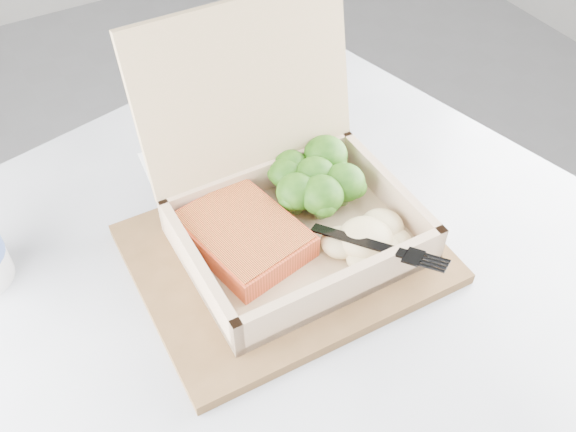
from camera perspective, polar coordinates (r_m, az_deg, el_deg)
cafe_table at (r=0.83m, az=-0.42°, el=-12.55°), size 0.86×0.86×0.70m
serving_tray at (r=0.69m, az=-0.23°, el=-3.35°), size 0.32×0.26×0.01m
takeout_container at (r=0.67m, az=-0.64°, el=2.63°), size 0.24×0.23×0.22m
salmon_fillet at (r=0.67m, az=-3.97°, el=-1.70°), size 0.12×0.14×0.03m
broccoli_pile at (r=0.71m, az=2.43°, el=3.09°), size 0.11×0.11×0.04m
mashed_potatoes at (r=0.66m, az=6.91°, el=-1.97°), size 0.09×0.08×0.03m
plastic_fork at (r=0.65m, az=4.71°, el=-1.51°), size 0.09×0.14×0.02m
receipt at (r=0.79m, az=-9.62°, el=3.33°), size 0.08×0.14×0.00m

